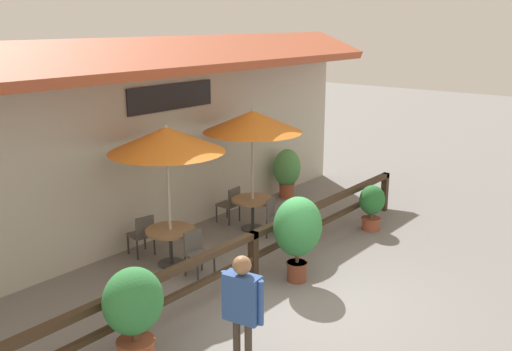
% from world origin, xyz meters
% --- Properties ---
extents(ground_plane, '(60.00, 60.00, 0.00)m').
position_xyz_m(ground_plane, '(0.00, 0.00, 0.00)').
color(ground_plane, slate).
extents(building_facade, '(14.28, 1.49, 4.23)m').
position_xyz_m(building_facade, '(0.00, 4.10, 2.17)').
color(building_facade, '#BCB7A8').
rests_on(building_facade, ground).
extents(patio_railing, '(10.40, 0.14, 0.95)m').
position_xyz_m(patio_railing, '(0.00, 1.05, 0.70)').
color(patio_railing, '#3D2D1E').
rests_on(patio_railing, ground).
extents(patio_umbrella_near, '(2.15, 2.15, 2.72)m').
position_xyz_m(patio_umbrella_near, '(-0.39, 2.77, 2.45)').
color(patio_umbrella_near, '#B7B2A8').
rests_on(patio_umbrella_near, ground).
extents(dining_table_near, '(0.95, 0.95, 0.71)m').
position_xyz_m(dining_table_near, '(-0.39, 2.77, 0.57)').
color(dining_table_near, olive).
rests_on(dining_table_near, ground).
extents(chair_near_streetside, '(0.48, 0.48, 0.85)m').
position_xyz_m(chair_near_streetside, '(-0.43, 2.02, 0.47)').
color(chair_near_streetside, '#514C47').
rests_on(chair_near_streetside, ground).
extents(chair_near_wallside, '(0.49, 0.49, 0.85)m').
position_xyz_m(chair_near_wallside, '(-0.45, 3.52, 0.47)').
color(chair_near_wallside, '#514C47').
rests_on(chair_near_wallside, ground).
extents(patio_umbrella_middle, '(2.15, 2.15, 2.72)m').
position_xyz_m(patio_umbrella_middle, '(2.08, 2.76, 2.45)').
color(patio_umbrella_middle, '#B7B2A8').
rests_on(patio_umbrella_middle, ground).
extents(dining_table_middle, '(0.95, 0.95, 0.71)m').
position_xyz_m(dining_table_middle, '(2.08, 2.76, 0.57)').
color(dining_table_middle, olive).
rests_on(dining_table_middle, ground).
extents(chair_middle_streetside, '(0.51, 0.51, 0.85)m').
position_xyz_m(chair_middle_streetside, '(2.03, 2.07, 0.47)').
color(chair_middle_streetside, '#514C47').
rests_on(chair_middle_streetside, ground).
extents(chair_middle_wallside, '(0.43, 0.43, 0.85)m').
position_xyz_m(chair_middle_wallside, '(2.10, 3.44, 0.47)').
color(chair_middle_wallside, '#514C47').
rests_on(chair_middle_wallside, ground).
extents(potted_plant_broad_leaf, '(0.62, 0.55, 1.03)m').
position_xyz_m(potted_plant_broad_leaf, '(3.72, 0.66, 0.59)').
color(potted_plant_broad_leaf, '#9E4C33').
rests_on(potted_plant_broad_leaf, ground).
extents(potted_plant_small_flowering, '(0.92, 0.83, 1.58)m').
position_xyz_m(potted_plant_small_flowering, '(0.53, 0.47, 0.99)').
color(potted_plant_small_flowering, brown).
rests_on(potted_plant_small_flowering, ground).
extents(potted_plant_corner_fern, '(0.84, 0.75, 1.44)m').
position_xyz_m(potted_plant_corner_fern, '(-3.01, 0.64, 0.86)').
color(potted_plant_corner_fern, '#9E4C33').
rests_on(potted_plant_corner_fern, ground).
extents(potted_plant_tall_tropical, '(0.77, 0.69, 1.31)m').
position_xyz_m(potted_plant_tall_tropical, '(4.49, 3.55, 0.75)').
color(potted_plant_tall_tropical, '#9E4C33').
rests_on(potted_plant_tall_tropical, ground).
extents(pedestrian, '(0.28, 0.61, 1.76)m').
position_xyz_m(pedestrian, '(-2.36, -0.68, 1.13)').
color(pedestrian, '#42382D').
rests_on(pedestrian, ground).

